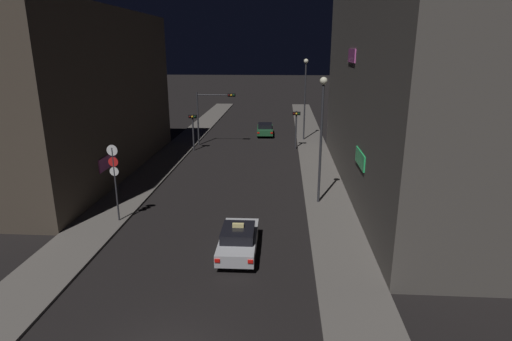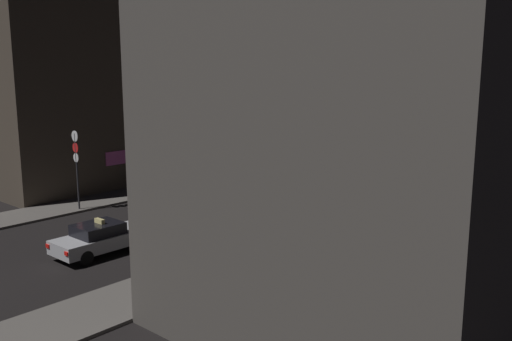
% 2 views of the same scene
% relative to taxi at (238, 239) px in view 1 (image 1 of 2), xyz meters
% --- Properties ---
extents(sidewalk_left, '(3.03, 66.53, 0.13)m').
position_rel_taxi_xyz_m(sidewalk_left, '(-8.56, 23.47, -0.67)').
color(sidewalk_left, '#5B5651').
rests_on(sidewalk_left, ground_plane).
extents(sidewalk_right, '(3.03, 66.53, 0.13)m').
position_rel_taxi_xyz_m(sidewalk_right, '(5.19, 23.47, -0.67)').
color(sidewalk_right, '#5B5651').
rests_on(sidewalk_right, ground_plane).
extents(building_facade_left, '(8.61, 23.45, 12.79)m').
position_rel_taxi_xyz_m(building_facade_left, '(-14.34, 13.04, 5.66)').
color(building_facade_left, '#473D33').
rests_on(building_facade_left, ground_plane).
extents(building_facade_right, '(10.85, 27.62, 20.45)m').
position_rel_taxi_xyz_m(building_facade_right, '(12.09, 10.60, 9.49)').
color(building_facade_right, '#514C47').
rests_on(building_facade_right, ground_plane).
extents(taxi, '(1.85, 4.47, 1.62)m').
position_rel_taxi_xyz_m(taxi, '(0.00, 0.00, 0.00)').
color(taxi, '#B7B7BC').
rests_on(taxi, ground_plane).
extents(far_car, '(1.99, 4.52, 1.42)m').
position_rel_taxi_xyz_m(far_car, '(-0.01, 29.37, -0.00)').
color(far_car, '#1E512D').
rests_on(far_car, ground_plane).
extents(traffic_light_overhead, '(4.05, 0.42, 5.52)m').
position_rel_taxi_xyz_m(traffic_light_overhead, '(-5.30, 23.80, 3.24)').
color(traffic_light_overhead, '#2D2D33').
rests_on(traffic_light_overhead, ground_plane).
extents(traffic_light_left_kerb, '(0.80, 0.42, 3.68)m').
position_rel_taxi_xyz_m(traffic_light_left_kerb, '(-6.79, 21.28, 1.91)').
color(traffic_light_left_kerb, '#2D2D33').
rests_on(traffic_light_left_kerb, ground_plane).
extents(traffic_light_right_kerb, '(0.80, 0.42, 3.88)m').
position_rel_taxi_xyz_m(traffic_light_right_kerb, '(3.42, 22.68, 2.03)').
color(traffic_light_right_kerb, '#2D2D33').
rests_on(traffic_light_right_kerb, ground_plane).
extents(sign_pole_left, '(0.62, 0.10, 4.56)m').
position_rel_taxi_xyz_m(sign_pole_left, '(-7.46, 3.33, 2.19)').
color(sign_pole_left, '#2D2D33').
rests_on(sign_pole_left, sidewalk_left).
extents(street_lamp_near_block, '(0.47, 0.47, 8.09)m').
position_rel_taxi_xyz_m(street_lamp_near_block, '(4.53, 7.20, 4.63)').
color(street_lamp_near_block, '#2D2D33').
rests_on(street_lamp_near_block, sidewalk_right).
extents(street_lamp_far_block, '(0.49, 0.49, 8.68)m').
position_rel_taxi_xyz_m(street_lamp_far_block, '(4.42, 26.79, 5.04)').
color(street_lamp_far_block, '#2D2D33').
rests_on(street_lamp_far_block, sidewalk_right).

